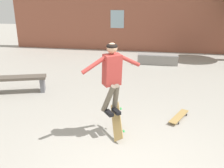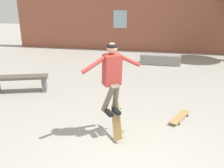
% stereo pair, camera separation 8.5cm
% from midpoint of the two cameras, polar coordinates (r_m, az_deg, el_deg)
% --- Properties ---
extents(ground_plane, '(40.00, 40.00, 0.00)m').
position_cam_midpoint_polar(ground_plane, '(4.68, 3.43, -18.05)').
color(ground_plane, '#A39E93').
extents(building_backdrop, '(15.45, 0.52, 5.06)m').
position_cam_midpoint_polar(building_backdrop, '(13.34, 9.46, 16.68)').
color(building_backdrop, '#93513D').
rests_on(building_backdrop, ground_plane).
extents(park_bench, '(1.71, 0.88, 0.51)m').
position_cam_midpoint_polar(park_bench, '(8.14, -19.99, 0.77)').
color(park_bench, brown).
rests_on(park_bench, ground_plane).
extents(skate_ledge, '(1.70, 0.55, 0.44)m').
position_cam_midpoint_polar(skate_ledge, '(11.00, 11.17, 5.57)').
color(skate_ledge, gray).
rests_on(skate_ledge, ground_plane).
extents(skater, '(1.08, 0.84, 1.49)m').
position_cam_midpoint_polar(skater, '(4.96, 0.50, 2.55)').
color(skater, '#B23833').
extents(skateboard_flipping, '(0.40, 0.74, 0.62)m').
position_cam_midpoint_polar(skateboard_flipping, '(5.37, 1.53, -8.46)').
color(skateboard_flipping, '#AD894C').
extents(skateboard_resting, '(0.54, 0.85, 0.08)m').
position_cam_midpoint_polar(skateboard_resting, '(6.32, 15.61, -7.25)').
color(skateboard_resting, '#AD894C').
rests_on(skateboard_resting, ground_plane).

